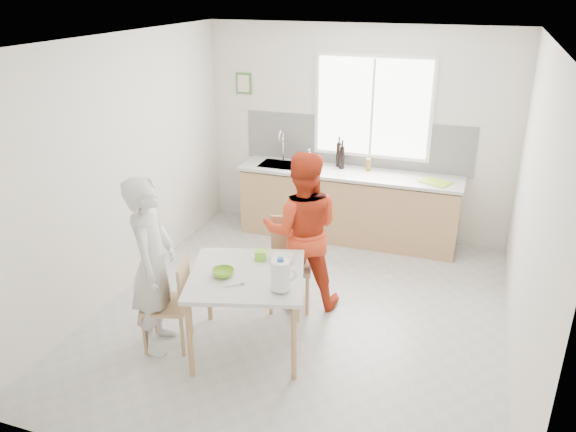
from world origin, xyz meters
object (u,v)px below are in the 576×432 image
(person_white, at_px, (153,265))
(bowl_white, at_px, (282,259))
(chair_left, at_px, (173,300))
(wine_bottle_a, at_px, (339,154))
(dining_table, at_px, (247,281))
(chair_far, at_px, (290,258))
(milk_jug, at_px, (281,275))
(wine_bottle_b, at_px, (342,157))
(person_red, at_px, (302,231))
(bowl_green, at_px, (223,273))

(person_white, relative_size, bowl_white, 8.00)
(chair_left, bearing_deg, wine_bottle_a, 149.64)
(dining_table, bearing_deg, chair_far, 83.18)
(milk_jug, relative_size, wine_bottle_b, 0.94)
(person_red, distance_m, wine_bottle_b, 1.87)
(wine_bottle_a, bearing_deg, bowl_green, -95.48)
(person_red, height_order, bowl_white, person_red)
(milk_jug, bearing_deg, person_red, 82.30)
(person_white, bearing_deg, bowl_green, -94.51)
(person_red, xyz_separation_m, wine_bottle_a, (-0.12, 1.93, 0.25))
(person_white, xyz_separation_m, bowl_white, (1.02, 0.56, -0.04))
(person_white, xyz_separation_m, wine_bottle_a, (0.91, 3.07, 0.25))
(person_red, height_order, milk_jug, person_red)
(chair_left, height_order, bowl_white, chair_left)
(chair_far, height_order, milk_jug, milk_jug)
(dining_table, relative_size, bowl_white, 5.97)
(bowl_white, distance_m, wine_bottle_b, 2.45)
(milk_jug, bearing_deg, dining_table, 139.06)
(dining_table, height_order, bowl_green, bowl_green)
(bowl_white, height_order, wine_bottle_b, wine_bottle_b)
(chair_far, distance_m, milk_jug, 1.18)
(chair_left, relative_size, bowl_green, 4.44)
(dining_table, height_order, chair_left, chair_left)
(milk_jug, bearing_deg, chair_left, 164.41)
(bowl_green, distance_m, wine_bottle_a, 2.97)
(wine_bottle_a, bearing_deg, wine_bottle_b, -51.48)
(bowl_green, height_order, wine_bottle_b, wine_bottle_b)
(dining_table, distance_m, wine_bottle_a, 2.87)
(bowl_white, relative_size, wine_bottle_a, 0.65)
(person_red, bearing_deg, wine_bottle_a, -102.67)
(chair_left, xyz_separation_m, milk_jug, (1.05, 0.01, 0.44))
(dining_table, xyz_separation_m, bowl_white, (0.22, 0.32, 0.11))
(chair_far, xyz_separation_m, milk_jug, (0.28, -1.07, 0.41))
(wine_bottle_b, bearing_deg, dining_table, -93.48)
(bowl_green, bearing_deg, bowl_white, 47.24)
(dining_table, relative_size, wine_bottle_b, 4.14)
(person_red, bearing_deg, dining_table, 59.74)
(bowl_green, height_order, milk_jug, milk_jug)
(person_white, relative_size, person_red, 1.00)
(chair_far, relative_size, wine_bottle_b, 3.12)
(chair_far, relative_size, wine_bottle_a, 2.92)
(wine_bottle_b, bearing_deg, bowl_white, -88.83)
(person_white, bearing_deg, person_red, -58.25)
(chair_far, relative_size, bowl_white, 4.49)
(bowl_white, bearing_deg, dining_table, -123.92)
(person_white, relative_size, wine_bottle_b, 5.55)
(wine_bottle_b, bearing_deg, person_red, -88.21)
(person_white, bearing_deg, dining_table, -90.00)
(dining_table, distance_m, chair_left, 0.72)
(person_red, xyz_separation_m, bowl_green, (-0.40, -1.01, -0.03))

